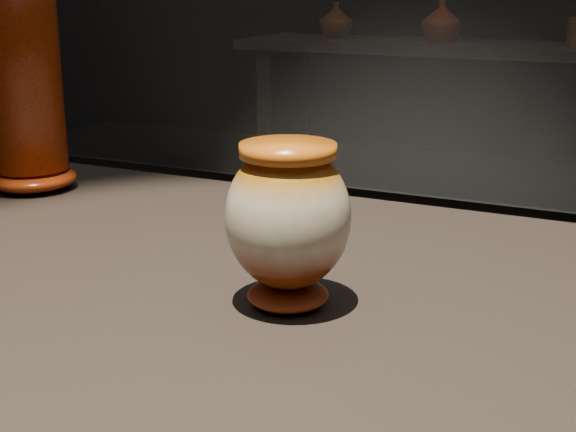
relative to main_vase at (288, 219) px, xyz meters
name	(u,v)px	position (x,y,z in m)	size (l,w,h in m)	color
main_vase	(288,219)	(0.00, 0.00, 0.00)	(0.15, 0.15, 0.16)	#622208
tall_vase	(21,55)	(-0.54, 0.24, 0.11)	(0.15, 0.15, 0.41)	#B23C0B
back_shelf	(432,94)	(-0.79, 3.40, -0.35)	(2.00, 0.60, 0.90)	black
back_vase_left	(336,20)	(-1.36, 3.45, 0.01)	(0.18, 0.18, 0.19)	maroon
back_vase_mid	(441,21)	(-0.77, 3.40, 0.01)	(0.20, 0.20, 0.20)	#622208
back_vase_right	(576,32)	(-0.12, 3.40, -0.02)	(0.08, 0.08, 0.13)	maroon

